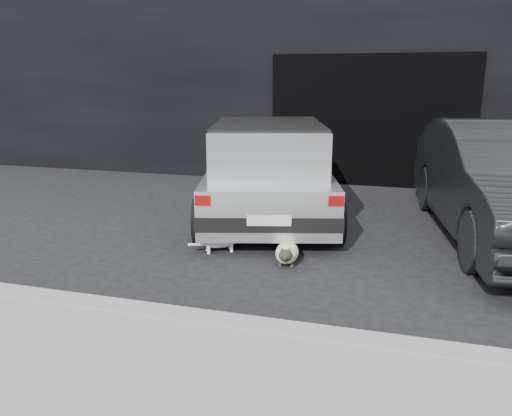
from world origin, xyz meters
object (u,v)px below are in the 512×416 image
(second_car, at_px, (507,182))
(cat_white, at_px, (222,239))
(silver_hatchback, at_px, (268,166))
(cat_siamese, at_px, (287,253))

(second_car, bearing_deg, cat_white, -163.71)
(silver_hatchback, relative_size, cat_white, 6.79)
(cat_white, bearing_deg, cat_siamese, 47.75)
(silver_hatchback, height_order, cat_siamese, silver_hatchback)
(silver_hatchback, height_order, cat_white, silver_hatchback)
(cat_white, bearing_deg, second_car, 84.79)
(cat_siamese, relative_size, cat_white, 1.26)
(silver_hatchback, xyz_separation_m, second_car, (3.35, -0.21, -0.03))
(silver_hatchback, bearing_deg, cat_siamese, -84.27)
(silver_hatchback, relative_size, second_car, 0.91)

